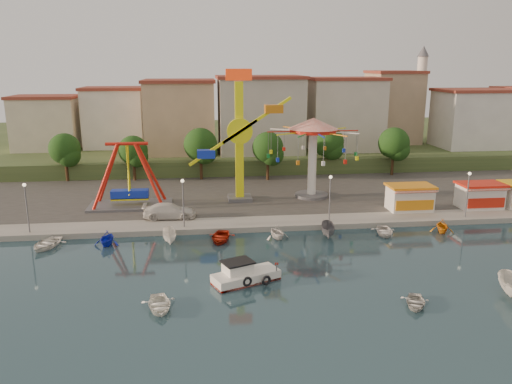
{
  "coord_description": "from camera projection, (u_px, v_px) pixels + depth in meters",
  "views": [
    {
      "loc": [
        -6.02,
        -38.72,
        17.63
      ],
      "look_at": [
        -0.08,
        14.0,
        4.0
      ],
      "focal_mm": 35.0,
      "sensor_mm": 36.0,
      "label": 1
    }
  ],
  "objects": [
    {
      "name": "building_0",
      "position": [
        30.0,
        119.0,
        80.8
      ],
      "size": [
        9.26,
        9.53,
        11.87
      ],
      "primitive_type": "cube",
      "color": "beige",
      "rests_on": "hill_terrace"
    },
    {
      "name": "wave_swinger",
      "position": [
        313.0,
        140.0,
        64.17
      ],
      "size": [
        11.6,
        11.6,
        10.4
      ],
      "color": "#59595E",
      "rests_on": "quay_deck"
    },
    {
      "name": "pirate_ship_ride",
      "position": [
        129.0,
        176.0,
        60.58
      ],
      "size": [
        10.0,
        5.0,
        8.0
      ],
      "color": "#59595E",
      "rests_on": "quay_deck"
    },
    {
      "name": "building_3",
      "position": [
        266.0,
        123.0,
        88.0
      ],
      "size": [
        12.59,
        10.5,
        9.2
      ],
      "primitive_type": "cube",
      "color": "beige",
      "rests_on": "hill_terrace"
    },
    {
      "name": "lamp_post_0",
      "position": [
        27.0,
        209.0,
        51.45
      ],
      "size": [
        0.14,
        0.14,
        5.0
      ],
      "primitive_type": "cylinder",
      "color": "#59595E",
      "rests_on": "quay_deck"
    },
    {
      "name": "cabin_motorboat",
      "position": [
        244.0,
        276.0,
        41.54
      ],
      "size": [
        5.99,
        4.14,
        1.97
      ],
      "rotation": [
        0.0,
        0.0,
        0.4
      ],
      "color": "white",
      "rests_on": "ground"
    },
    {
      "name": "van",
      "position": [
        169.0,
        211.0,
        56.62
      ],
      "size": [
        5.93,
        2.45,
        1.71
      ],
      "primitive_type": "imported",
      "rotation": [
        0.0,
        0.0,
        1.56
      ],
      "color": "silver",
      "rests_on": "quay_deck"
    },
    {
      "name": "tree_2",
      "position": [
        200.0,
        145.0,
        74.65
      ],
      "size": [
        5.02,
        5.02,
        7.85
      ],
      "color": "#382314",
      "rests_on": "quay_deck"
    },
    {
      "name": "quay_deck",
      "position": [
        230.0,
        152.0,
        101.91
      ],
      "size": [
        200.0,
        100.0,
        0.6
      ],
      "primitive_type": "cube",
      "color": "#9E998E",
      "rests_on": "ground"
    },
    {
      "name": "moored_boat_4",
      "position": [
        277.0,
        232.0,
        51.74
      ],
      "size": [
        3.12,
        3.36,
        1.46
      ],
      "primitive_type": "imported",
      "rotation": [
        0.0,
        0.0,
        0.31
      ],
      "color": "silver",
      "rests_on": "ground"
    },
    {
      "name": "rowboat_b",
      "position": [
        415.0,
        302.0,
        37.36
      ],
      "size": [
        3.03,
        3.5,
        0.61
      ],
      "primitive_type": "imported",
      "rotation": [
        0.0,
        0.0,
        -0.38
      ],
      "color": "silver",
      "rests_on": "ground"
    },
    {
      "name": "moored_boat_7",
      "position": [
        442.0,
        226.0,
        53.69
      ],
      "size": [
        3.18,
        3.44,
        1.5
      ],
      "primitive_type": "imported",
      "rotation": [
        0.0,
        0.0,
        -0.3
      ],
      "color": "orange",
      "rests_on": "ground"
    },
    {
      "name": "moored_boat_2",
      "position": [
        170.0,
        236.0,
        50.55
      ],
      "size": [
        1.74,
        3.72,
        1.39
      ],
      "primitive_type": "imported",
      "rotation": [
        0.0,
        0.0,
        0.11
      ],
      "color": "white",
      "rests_on": "ground"
    },
    {
      "name": "rowboat_a",
      "position": [
        159.0,
        305.0,
        36.89
      ],
      "size": [
        3.01,
        3.84,
        0.72
      ],
      "primitive_type": "imported",
      "rotation": [
        0.0,
        0.0,
        0.16
      ],
      "color": "white",
      "rests_on": "ground"
    },
    {
      "name": "building_5",
      "position": [
        408.0,
        114.0,
        92.12
      ],
      "size": [
        12.77,
        10.96,
        11.21
      ],
      "primitive_type": "cube",
      "color": "tan",
      "rests_on": "hill_terrace"
    },
    {
      "name": "booth_left",
      "position": [
        410.0,
        197.0,
        59.67
      ],
      "size": [
        5.4,
        3.78,
        3.08
      ],
      "color": "white",
      "rests_on": "quay_deck"
    },
    {
      "name": "building_1",
      "position": [
        112.0,
        125.0,
        87.63
      ],
      "size": [
        12.33,
        9.01,
        8.63
      ],
      "primitive_type": "cube",
      "color": "silver",
      "rests_on": "hill_terrace"
    },
    {
      "name": "booth_mid",
      "position": [
        480.0,
        195.0,
        60.63
      ],
      "size": [
        5.4,
        3.78,
        3.08
      ],
      "color": "white",
      "rests_on": "quay_deck"
    },
    {
      "name": "hill_terrace",
      "position": [
        229.0,
        142.0,
        106.42
      ],
      "size": [
        200.0,
        60.0,
        3.0
      ],
      "primitive_type": "cube",
      "color": "#384C26",
      "rests_on": "ground"
    },
    {
      "name": "moored_boat_1",
      "position": [
        107.0,
        238.0,
        49.86
      ],
      "size": [
        2.87,
        3.2,
        1.5
      ],
      "primitive_type": "imported",
      "rotation": [
        0.0,
        0.0,
        -0.15
      ],
      "color": "#1626C5",
      "rests_on": "ground"
    },
    {
      "name": "building_2",
      "position": [
        187.0,
        116.0,
        89.29
      ],
      "size": [
        11.95,
        9.28,
        11.23
      ],
      "primitive_type": "cube",
      "color": "tan",
      "rests_on": "hill_terrace"
    },
    {
      "name": "moored_boat_0",
      "position": [
        46.0,
        244.0,
        49.31
      ],
      "size": [
        3.9,
        4.63,
        0.82
      ],
      "primitive_type": "imported",
      "rotation": [
        0.0,
        0.0,
        -0.31
      ],
      "color": "white",
      "rests_on": "ground"
    },
    {
      "name": "ground",
      "position": [
        275.0,
        278.0,
        42.31
      ],
      "size": [
        200.0,
        200.0,
        0.0
      ],
      "primitive_type": "plane",
      "color": "#122633",
      "rests_on": "ground"
    },
    {
      "name": "tree_0",
      "position": [
        65.0,
        149.0,
        73.72
      ],
      "size": [
        4.6,
        4.6,
        7.19
      ],
      "color": "#382314",
      "rests_on": "quay_deck"
    },
    {
      "name": "kamikaze_tower",
      "position": [
        243.0,
        140.0,
        62.34
      ],
      "size": [
        8.59,
        3.1,
        16.5
      ],
      "color": "#59595E",
      "rests_on": "quay_deck"
    },
    {
      "name": "moored_boat_3",
      "position": [
        220.0,
        237.0,
        51.18
      ],
      "size": [
        3.51,
        4.38,
        0.81
      ],
      "primitive_type": "imported",
      "rotation": [
        0.0,
        0.0,
        -0.2
      ],
      "color": "#A8200D",
      "rests_on": "ground"
    },
    {
      "name": "lamp_post_3",
      "position": [
        467.0,
        196.0,
        56.65
      ],
      "size": [
        0.14,
        0.14,
        5.0
      ],
      "primitive_type": "cylinder",
      "color": "#59595E",
      "rests_on": "quay_deck"
    },
    {
      "name": "asphalt_pad",
      "position": [
        244.0,
        187.0,
        71.03
      ],
      "size": [
        90.0,
        28.0,
        0.01
      ],
      "primitive_type": "cube",
      "color": "#4C4944",
      "rests_on": "quay_deck"
    },
    {
      "name": "tree_4",
      "position": [
        328.0,
        142.0,
        78.35
      ],
      "size": [
        4.86,
        4.86,
        7.6
      ],
      "color": "#382314",
      "rests_on": "quay_deck"
    },
    {
      "name": "lamp_post_2",
      "position": [
        330.0,
        200.0,
        54.92
      ],
      "size": [
        0.14,
        0.14,
        5.0
      ],
      "primitive_type": "cylinder",
      "color": "#59595E",
      "rests_on": "quay_deck"
    },
    {
      "name": "tree_5",
      "position": [
        394.0,
        143.0,
        77.69
      ],
      "size": [
        4.83,
        4.83,
        7.54
      ],
      "color": "#382314",
      "rests_on": "quay_deck"
    },
    {
      "name": "moored_boat_5",
      "position": [
        328.0,
        230.0,
        52.33
      ],
      "size": [
        2.11,
        3.97,
        1.46
      ],
      "primitive_type": "imported",
      "rotation": [
        0.0,
        0.0,
        -0.19
      ],
      "color": "slate",
      "rests_on": "ground"
    },
    {
      "name": "minaret",
      "position": [
        420.0,
        92.0,
        95.06
      ],
      "size": [
        2.8,
        2.8,
        18.0
      ],
      "color": "silver",
      "rests_on": "hill_terrace"
    },
    {
      "name": "tree_3",
      "position": [
        268.0,
        148.0,
        74.43
      ],
      "size": [
        4.68,
        4.68,
        7.32
      ],
      "color": "#382314",
      "rests_on": "quay_deck"
    },
    {
      "name": "building_4",
      "position": [
        335.0,
        120.0,
        92.73
      ],
      "size": [
        10.75,
        9.23,
        9.24
      ],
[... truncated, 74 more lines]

